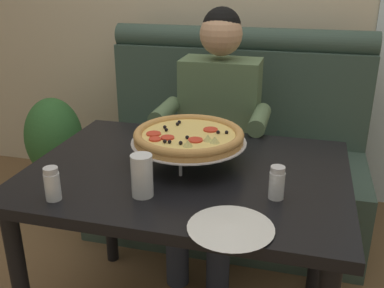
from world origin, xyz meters
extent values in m
cube|color=#384C42|center=(0.00, 0.77, 0.23)|extent=(1.52, 0.60, 0.46)
cube|color=#384C42|center=(0.00, 1.16, 0.69)|extent=(1.52, 0.18, 0.65)
cylinder|color=#384C42|center=(0.00, 1.16, 1.06)|extent=(1.52, 0.14, 0.14)
cube|color=black|center=(0.00, 0.00, 0.73)|extent=(1.17, 0.87, 0.04)
cylinder|color=black|center=(-0.51, 0.36, 0.36)|extent=(0.06, 0.06, 0.71)
cylinder|color=black|center=(0.51, 0.36, 0.36)|extent=(0.06, 0.06, 0.71)
cube|color=#2D3342|center=(-0.03, 0.52, 0.54)|extent=(0.34, 0.40, 0.15)
cylinder|color=#2D3342|center=(-0.13, 0.27, 0.23)|extent=(0.11, 0.11, 0.46)
cylinder|color=#2D3342|center=(0.07, 0.27, 0.23)|extent=(0.11, 0.11, 0.46)
cube|color=#56704C|center=(-0.03, 0.74, 0.74)|extent=(0.40, 0.22, 0.56)
cylinder|color=#56704C|center=(-0.26, 0.52, 0.79)|extent=(0.08, 0.28, 0.08)
cylinder|color=#56704C|center=(0.20, 0.52, 0.79)|extent=(0.08, 0.28, 0.08)
sphere|color=tan|center=(-0.03, 0.72, 1.15)|extent=(0.21, 0.21, 0.21)
sphere|color=black|center=(-0.03, 0.73, 1.18)|extent=(0.19, 0.19, 0.19)
cylinder|color=silver|center=(-0.01, -0.06, 0.80)|extent=(0.01, 0.01, 0.09)
cylinder|color=silver|center=(-0.10, 0.11, 0.80)|extent=(0.01, 0.01, 0.09)
cylinder|color=silver|center=(0.09, 0.11, 0.80)|extent=(0.01, 0.01, 0.09)
torus|color=silver|center=(-0.01, 0.05, 0.83)|extent=(0.24, 0.24, 0.01)
cylinder|color=silver|center=(-0.01, 0.05, 0.84)|extent=(0.43, 0.43, 0.00)
cylinder|color=tan|center=(-0.01, 0.05, 0.85)|extent=(0.41, 0.41, 0.02)
torus|color=tan|center=(-0.01, 0.05, 0.87)|extent=(0.41, 0.41, 0.03)
cylinder|color=#EFCC6B|center=(-0.01, 0.05, 0.87)|extent=(0.35, 0.35, 0.01)
cylinder|color=red|center=(0.06, 0.11, 0.87)|extent=(0.05, 0.05, 0.01)
cylinder|color=red|center=(-0.13, 0.01, 0.87)|extent=(0.05, 0.05, 0.01)
cylinder|color=red|center=(0.03, -0.01, 0.87)|extent=(0.05, 0.05, 0.01)
cylinder|color=red|center=(-0.11, -0.04, 0.87)|extent=(0.04, 0.04, 0.01)
cylinder|color=red|center=(-0.07, -0.01, 0.87)|extent=(0.05, 0.05, 0.01)
sphere|color=black|center=(0.13, 0.09, 0.88)|extent=(0.01, 0.01, 0.01)
sphere|color=black|center=(-0.08, 0.16, 0.88)|extent=(0.01, 0.01, 0.01)
sphere|color=black|center=(-0.11, 0.09, 0.88)|extent=(0.01, 0.01, 0.01)
sphere|color=black|center=(0.00, 0.00, 0.88)|extent=(0.01, 0.01, 0.01)
sphere|color=black|center=(-0.10, 0.06, 0.88)|extent=(0.01, 0.01, 0.01)
sphere|color=black|center=(-0.07, -0.06, 0.88)|extent=(0.01, 0.01, 0.01)
sphere|color=black|center=(0.10, 0.08, 0.88)|extent=(0.01, 0.01, 0.01)
sphere|color=black|center=(-0.01, -0.06, 0.88)|extent=(0.01, 0.01, 0.01)
sphere|color=black|center=(-0.08, 0.13, 0.88)|extent=(0.01, 0.01, 0.01)
sphere|color=black|center=(-0.05, -0.06, 0.88)|extent=(0.01, 0.01, 0.01)
cone|color=#CCC675|center=(0.08, 0.00, 0.88)|extent=(0.04, 0.04, 0.02)
cone|color=#CCC675|center=(0.10, -0.01, 0.88)|extent=(0.04, 0.04, 0.02)
cone|color=#CCC675|center=(0.02, -0.07, 0.88)|extent=(0.04, 0.04, 0.02)
cylinder|color=white|center=(-0.35, -0.33, 0.80)|extent=(0.05, 0.05, 0.09)
cylinder|color=#4C6633|center=(-0.35, -0.33, 0.78)|extent=(0.04, 0.04, 0.06)
cylinder|color=silver|center=(-0.35, -0.33, 0.85)|extent=(0.05, 0.05, 0.02)
cylinder|color=white|center=(0.34, -0.14, 0.80)|extent=(0.05, 0.05, 0.09)
cylinder|color=#A82D19|center=(0.34, -0.14, 0.78)|extent=(0.04, 0.04, 0.05)
cylinder|color=silver|center=(0.34, -0.14, 0.85)|extent=(0.05, 0.05, 0.02)
cylinder|color=white|center=(0.23, -0.36, 0.76)|extent=(0.18, 0.18, 0.01)
cone|color=white|center=(0.23, -0.36, 0.76)|extent=(0.25, 0.25, 0.01)
cylinder|color=silver|center=(-0.09, -0.24, 0.82)|extent=(0.07, 0.07, 0.14)
cylinder|color=#4C2814|center=(-0.09, -0.24, 0.78)|extent=(0.06, 0.06, 0.06)
cylinder|color=brown|center=(-1.12, 0.88, 0.11)|extent=(0.24, 0.24, 0.22)
ellipsoid|color=#336B33|center=(-1.12, 0.88, 0.44)|extent=(0.36, 0.36, 0.52)
camera|label=1|loc=(0.40, -1.43, 1.44)|focal=41.34mm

